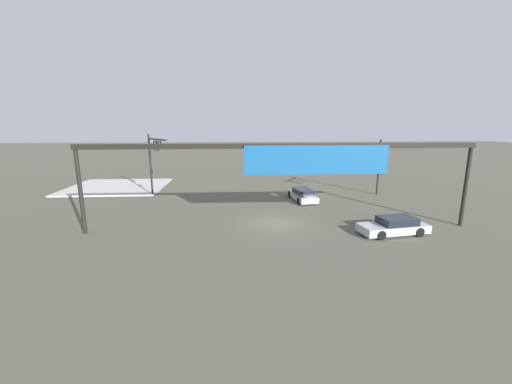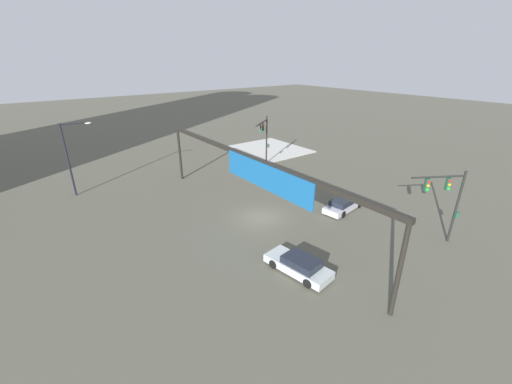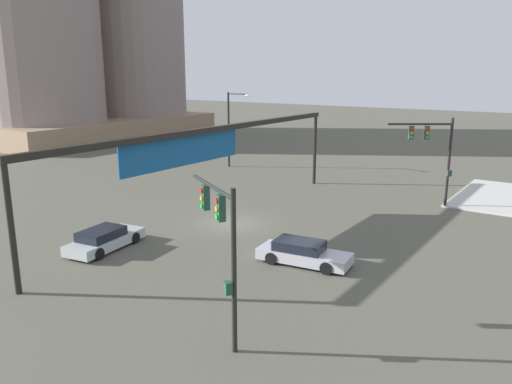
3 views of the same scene
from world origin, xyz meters
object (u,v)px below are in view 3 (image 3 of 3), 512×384
at_px(traffic_signal_near_corner, 435,148).
at_px(streetlamp_curved_arm, 231,123).
at_px(sedan_car_waiting_far, 104,239).
at_px(sedan_car_approaching, 303,253).
at_px(traffic_signal_opposite_side, 222,233).

height_order(traffic_signal_near_corner, streetlamp_curved_arm, streetlamp_curved_arm).
bearing_deg(sedan_car_waiting_far, streetlamp_curved_arm, 12.82).
bearing_deg(traffic_signal_near_corner, sedan_car_waiting_far, 22.63).
bearing_deg(sedan_car_waiting_far, traffic_signal_near_corner, -41.00).
distance_m(streetlamp_curved_arm, sedan_car_approaching, 27.66).
relative_size(traffic_signal_opposite_side, sedan_car_waiting_far, 1.20).
bearing_deg(streetlamp_curved_arm, sedan_car_approaching, -40.93).
distance_m(traffic_signal_opposite_side, streetlamp_curved_arm, 34.33).
height_order(traffic_signal_opposite_side, sedan_car_approaching, traffic_signal_opposite_side).
bearing_deg(streetlamp_curved_arm, traffic_signal_opposite_side, -49.07).
distance_m(traffic_signal_near_corner, sedan_car_waiting_far, 23.12).
bearing_deg(sedan_car_waiting_far, traffic_signal_opposite_side, -116.83).
xyz_separation_m(traffic_signal_opposite_side, streetlamp_curved_arm, (27.46, 20.61, 0.43)).
xyz_separation_m(streetlamp_curved_arm, sedan_car_waiting_far, (-23.71, -9.27, -3.91)).
xyz_separation_m(traffic_signal_near_corner, traffic_signal_opposite_side, (-22.99, 0.90, -0.32)).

